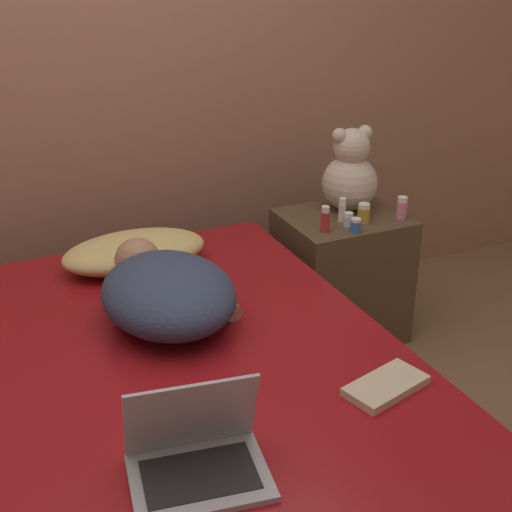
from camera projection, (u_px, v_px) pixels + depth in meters
ground_plane at (191, 499)px, 2.30m from camera, size 12.00×12.00×0.00m
wall_back at (71, 36)px, 2.77m from camera, size 8.00×0.06×2.60m
bed at (188, 435)px, 2.19m from camera, size 1.32×1.89×0.52m
nightstand at (341, 276)px, 3.14m from camera, size 0.50×0.43×0.57m
pillow at (135, 251)px, 2.65m from camera, size 0.54×0.32×0.12m
person_lying at (166, 290)px, 2.28m from camera, size 0.43×0.67×0.21m
laptop at (196, 454)px, 1.64m from camera, size 0.35×0.28×0.24m
teddy_bear at (350, 174)px, 3.03m from camera, size 0.24×0.24×0.36m
bottle_red at (325, 219)px, 2.84m from camera, size 0.03×0.03×0.11m
bottle_white at (342, 210)px, 2.94m from camera, size 0.03×0.03×0.10m
bottle_pink at (402, 208)px, 2.98m from camera, size 0.04×0.04×0.09m
bottle_blue at (356, 226)px, 2.85m from camera, size 0.04×0.04×0.06m
bottle_amber at (364, 213)px, 2.94m from camera, size 0.05×0.05×0.08m
bottle_clear at (348, 220)px, 2.90m from camera, size 0.04×0.04×0.06m
book at (386, 386)px, 1.95m from camera, size 0.26×0.18×0.02m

